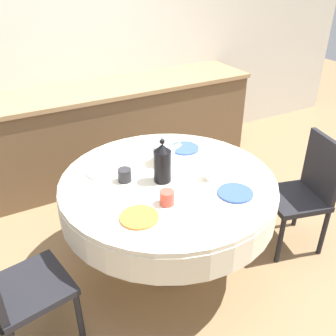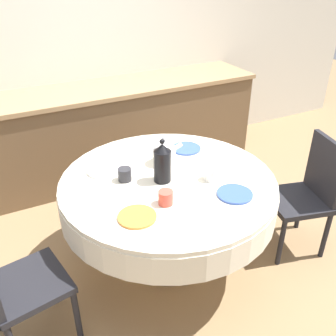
{
  "view_description": "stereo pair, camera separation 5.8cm",
  "coord_description": "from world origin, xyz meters",
  "px_view_note": "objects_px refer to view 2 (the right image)",
  "views": [
    {
      "loc": [
        -0.98,
        -1.78,
        1.98
      ],
      "look_at": [
        0.0,
        0.0,
        0.81
      ],
      "focal_mm": 40.0,
      "sensor_mm": 36.0,
      "label": 1
    },
    {
      "loc": [
        -0.93,
        -1.81,
        1.98
      ],
      "look_at": [
        0.0,
        0.0,
        0.81
      ],
      "focal_mm": 40.0,
      "sensor_mm": 36.0,
      "label": 2
    }
  ],
  "objects_px": {
    "chair_left": "(307,191)",
    "teapot": "(164,151)",
    "coffee_carafe": "(162,163)",
    "chair_right": "(11,281)"
  },
  "relations": [
    {
      "from": "chair_left",
      "to": "teapot",
      "type": "xyz_separation_m",
      "value": [
        -0.93,
        0.45,
        0.34
      ]
    },
    {
      "from": "coffee_carafe",
      "to": "teapot",
      "type": "relative_size",
      "value": 1.32
    },
    {
      "from": "chair_right",
      "to": "teapot",
      "type": "bearing_deg",
      "value": 98.96
    },
    {
      "from": "coffee_carafe",
      "to": "chair_left",
      "type": "bearing_deg",
      "value": -14.12
    },
    {
      "from": "chair_left",
      "to": "teapot",
      "type": "height_order",
      "value": "teapot"
    },
    {
      "from": "chair_left",
      "to": "teapot",
      "type": "distance_m",
      "value": 1.09
    },
    {
      "from": "teapot",
      "to": "chair_left",
      "type": "bearing_deg",
      "value": -26.06
    },
    {
      "from": "chair_left",
      "to": "coffee_carafe",
      "type": "bearing_deg",
      "value": 90.29
    },
    {
      "from": "chair_right",
      "to": "coffee_carafe",
      "type": "distance_m",
      "value": 1.06
    },
    {
      "from": "coffee_carafe",
      "to": "chair_right",
      "type": "bearing_deg",
      "value": -169.32
    }
  ]
}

